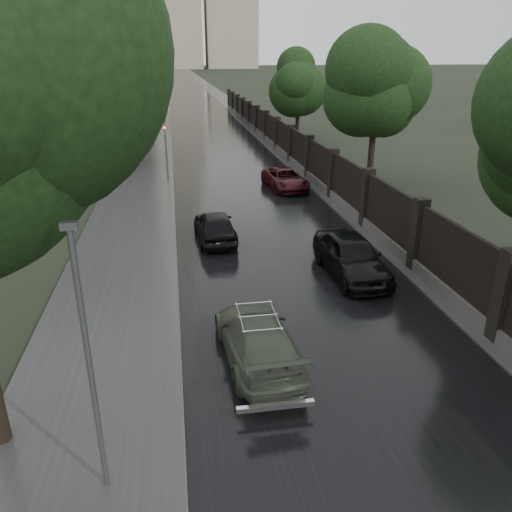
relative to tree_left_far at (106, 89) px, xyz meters
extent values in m
cube|color=black|center=(8.00, 160.00, -5.23)|extent=(8.00, 420.00, 0.02)
cube|color=#2D2D2D|center=(2.00, 160.00, -5.16)|extent=(4.00, 420.00, 0.16)
cube|color=#2D2D2D|center=(13.50, 160.00, -5.20)|extent=(3.00, 420.00, 0.08)
cube|color=#383533|center=(12.60, 2.00, -4.99)|extent=(0.40, 75.00, 0.50)
cube|color=black|center=(12.60, 2.00, -3.74)|extent=(0.15, 75.00, 2.00)
cube|color=black|center=(12.60, 40.00, -3.89)|extent=(0.45, 0.45, 2.70)
cylinder|color=black|center=(0.00, 0.00, -2.32)|extent=(0.36, 0.36, 5.85)
sphere|color=black|center=(0.00, 0.00, 0.02)|extent=(4.25, 4.25, 4.25)
cylinder|color=black|center=(15.50, -8.00, -2.48)|extent=(0.36, 0.36, 5.53)
sphere|color=black|center=(15.50, -8.00, -0.27)|extent=(4.08, 4.08, 4.08)
cylinder|color=black|center=(15.50, 10.00, -2.48)|extent=(0.36, 0.36, 5.53)
sphere|color=black|center=(15.50, 10.00, -0.27)|extent=(4.08, 4.08, 4.08)
cylinder|color=#59595E|center=(2.60, -28.50, -2.74)|extent=(0.10, 0.10, 5.00)
cube|color=#59595E|center=(2.60, -28.50, -0.19)|extent=(0.25, 0.12, 0.12)
cylinder|color=#59595E|center=(3.70, -5.00, -3.74)|extent=(0.12, 0.12, 3.00)
imported|color=#59595E|center=(3.70, -5.00, -1.74)|extent=(0.16, 0.20, 1.00)
sphere|color=#FF0C0C|center=(3.70, -5.15, -1.89)|extent=(0.14, 0.14, 0.14)
cube|color=black|center=(-10.00, 22.00, 4.76)|extent=(24.00, 18.00, 20.00)
cube|color=tan|center=(-24.00, 270.00, 16.76)|extent=(28.00, 22.00, 44.00)
cube|color=tan|center=(40.00, 270.00, 16.76)|extent=(28.00, 22.00, 44.00)
cube|color=tan|center=(8.00, 270.00, 24.76)|extent=(30.00, 30.00, 60.00)
imported|color=#42493A|center=(5.98, -24.83, -4.62)|extent=(2.03, 4.37, 1.24)
imported|color=black|center=(5.67, -15.74, -4.59)|extent=(1.73, 3.91, 1.31)
imported|color=black|center=(10.11, -20.11, -4.50)|extent=(1.95, 4.42, 1.48)
imported|color=black|center=(10.50, -7.57, -4.65)|extent=(2.36, 4.42, 1.18)
camera|label=1|loc=(4.15, -35.65, 2.09)|focal=35.00mm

